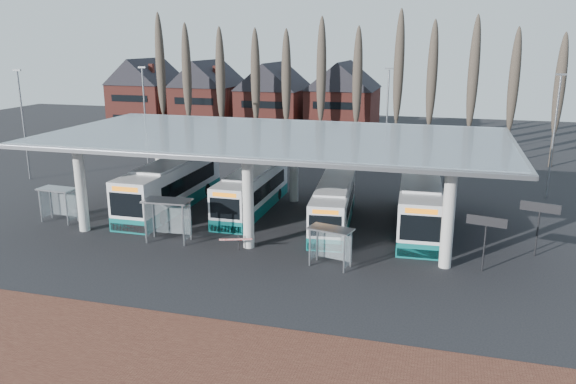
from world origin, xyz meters
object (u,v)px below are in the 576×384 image
(bus_1, at_px, (253,191))
(shelter_2, at_px, (331,238))
(bus_2, at_px, (334,205))
(bus_0, at_px, (172,186))
(bus_3, at_px, (420,203))
(shelter_0, at_px, (59,197))
(shelter_1, at_px, (168,211))

(bus_1, xyz_separation_m, shelter_2, (8.05, -9.39, 0.19))
(bus_2, relative_size, shelter_2, 4.04)
(bus_0, distance_m, bus_3, 18.94)
(bus_0, bearing_deg, shelter_2, -30.60)
(bus_2, xyz_separation_m, bus_3, (5.86, 1.24, 0.24))
(bus_1, xyz_separation_m, bus_2, (6.71, -1.86, -0.08))
(bus_0, height_order, bus_2, bus_0)
(bus_0, distance_m, bus_1, 6.45)
(bus_1, bearing_deg, bus_0, -171.90)
(bus_3, bearing_deg, shelter_0, -170.00)
(bus_3, distance_m, shelter_2, 9.86)
(bus_0, relative_size, bus_3, 1.02)
(shelter_0, xyz_separation_m, shelter_1, (9.53, -1.62, 0.23))
(bus_0, height_order, bus_3, bus_0)
(bus_0, height_order, bus_1, bus_0)
(shelter_0, relative_size, shelter_2, 1.01)
(shelter_1, bearing_deg, bus_1, 66.00)
(bus_1, height_order, shelter_2, bus_1)
(shelter_0, bearing_deg, bus_3, 16.32)
(bus_0, distance_m, shelter_0, 8.21)
(shelter_1, relative_size, shelter_2, 1.14)
(bus_0, xyz_separation_m, shelter_0, (-6.11, -5.48, 0.09))
(bus_3, height_order, shelter_1, bus_3)
(bus_1, distance_m, shelter_0, 14.05)
(shelter_2, bearing_deg, bus_0, 162.84)
(shelter_1, height_order, shelter_2, shelter_1)
(shelter_0, bearing_deg, shelter_2, -4.93)
(bus_0, relative_size, shelter_2, 4.80)
(shelter_0, height_order, shelter_2, shelter_0)
(bus_1, distance_m, shelter_2, 12.37)
(bus_3, bearing_deg, shelter_2, -120.32)
(bus_0, height_order, shelter_1, bus_0)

